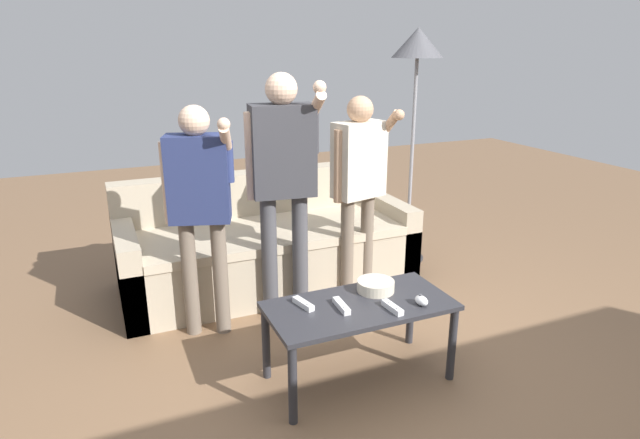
{
  "coord_description": "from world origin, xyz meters",
  "views": [
    {
      "loc": [
        -1.2,
        -2.22,
        1.72
      ],
      "look_at": [
        -0.05,
        0.44,
        0.78
      ],
      "focal_mm": 29.98,
      "sensor_mm": 36.0,
      "label": 1
    }
  ],
  "objects_px": {
    "game_remote_nunchuk": "(421,300)",
    "player_center": "(283,169)",
    "coffee_table": "(360,314)",
    "snack_bowl": "(376,286)",
    "floor_lamp": "(417,57)",
    "game_remote_wand_far": "(341,306)",
    "player_right": "(359,175)",
    "game_remote_wand_near": "(392,308)",
    "game_remote_wand_spare": "(303,304)",
    "couch": "(266,246)",
    "player_left": "(199,196)"
  },
  "relations": [
    {
      "from": "player_left",
      "to": "game_remote_wand_near",
      "type": "distance_m",
      "value": 1.28
    },
    {
      "from": "coffee_table",
      "to": "snack_bowl",
      "type": "distance_m",
      "value": 0.2
    },
    {
      "from": "couch",
      "to": "coffee_table",
      "type": "height_order",
      "value": "couch"
    },
    {
      "from": "couch",
      "to": "game_remote_nunchuk",
      "type": "xyz_separation_m",
      "value": [
        0.35,
        -1.53,
        0.19
      ]
    },
    {
      "from": "snack_bowl",
      "to": "player_center",
      "type": "xyz_separation_m",
      "value": [
        -0.25,
        0.76,
        0.52
      ]
    },
    {
      "from": "couch",
      "to": "game_remote_wand_near",
      "type": "xyz_separation_m",
      "value": [
        0.18,
        -1.52,
        0.18
      ]
    },
    {
      "from": "player_left",
      "to": "couch",
      "type": "bearing_deg",
      "value": 45.39
    },
    {
      "from": "game_remote_nunchuk",
      "to": "player_center",
      "type": "xyz_separation_m",
      "value": [
        -0.39,
        0.99,
        0.52
      ]
    },
    {
      "from": "coffee_table",
      "to": "player_right",
      "type": "distance_m",
      "value": 1.14
    },
    {
      "from": "coffee_table",
      "to": "game_remote_wand_far",
      "type": "bearing_deg",
      "value": -175.06
    },
    {
      "from": "game_remote_nunchuk",
      "to": "game_remote_wand_near",
      "type": "bearing_deg",
      "value": 177.62
    },
    {
      "from": "game_remote_wand_spare",
      "to": "player_left",
      "type": "bearing_deg",
      "value": 116.33
    },
    {
      "from": "player_center",
      "to": "coffee_table",
      "type": "bearing_deg",
      "value": -83.06
    },
    {
      "from": "coffee_table",
      "to": "game_remote_wand_far",
      "type": "relative_size",
      "value": 5.85
    },
    {
      "from": "game_remote_wand_near",
      "to": "game_remote_wand_far",
      "type": "xyz_separation_m",
      "value": [
        -0.23,
        0.12,
        -0.0
      ]
    },
    {
      "from": "game_remote_nunchuk",
      "to": "game_remote_wand_far",
      "type": "height_order",
      "value": "game_remote_nunchuk"
    },
    {
      "from": "player_center",
      "to": "game_remote_wand_far",
      "type": "distance_m",
      "value": 1.02
    },
    {
      "from": "player_center",
      "to": "game_remote_wand_near",
      "type": "height_order",
      "value": "player_center"
    },
    {
      "from": "player_right",
      "to": "game_remote_wand_spare",
      "type": "bearing_deg",
      "value": -131.69
    },
    {
      "from": "player_left",
      "to": "game_remote_wand_far",
      "type": "height_order",
      "value": "player_left"
    },
    {
      "from": "player_left",
      "to": "player_center",
      "type": "xyz_separation_m",
      "value": [
        0.53,
        0.05,
        0.1
      ]
    },
    {
      "from": "coffee_table",
      "to": "game_remote_wand_far",
      "type": "distance_m",
      "value": 0.13
    },
    {
      "from": "floor_lamp",
      "to": "game_remote_wand_far",
      "type": "relative_size",
      "value": 11.17
    },
    {
      "from": "game_remote_wand_far",
      "to": "game_remote_nunchuk",
      "type": "bearing_deg",
      "value": -17.61
    },
    {
      "from": "couch",
      "to": "player_right",
      "type": "distance_m",
      "value": 0.93
    },
    {
      "from": "game_remote_wand_far",
      "to": "game_remote_wand_spare",
      "type": "relative_size",
      "value": 1.07
    },
    {
      "from": "coffee_table",
      "to": "game_remote_nunchuk",
      "type": "distance_m",
      "value": 0.33
    },
    {
      "from": "couch",
      "to": "floor_lamp",
      "type": "height_order",
      "value": "floor_lamp"
    },
    {
      "from": "snack_bowl",
      "to": "game_remote_wand_near",
      "type": "distance_m",
      "value": 0.23
    },
    {
      "from": "game_remote_nunchuk",
      "to": "game_remote_wand_spare",
      "type": "height_order",
      "value": "game_remote_nunchuk"
    },
    {
      "from": "snack_bowl",
      "to": "game_remote_nunchuk",
      "type": "relative_size",
      "value": 2.32
    },
    {
      "from": "floor_lamp",
      "to": "player_center",
      "type": "xyz_separation_m",
      "value": [
        -1.27,
        -0.5,
        -0.65
      ]
    },
    {
      "from": "game_remote_wand_far",
      "to": "coffee_table",
      "type": "bearing_deg",
      "value": 4.94
    },
    {
      "from": "couch",
      "to": "game_remote_wand_far",
      "type": "bearing_deg",
      "value": -91.88
    },
    {
      "from": "snack_bowl",
      "to": "player_right",
      "type": "relative_size",
      "value": 0.14
    },
    {
      "from": "game_remote_nunchuk",
      "to": "player_left",
      "type": "distance_m",
      "value": 1.39
    },
    {
      "from": "game_remote_wand_near",
      "to": "player_left",
      "type": "bearing_deg",
      "value": 128.82
    },
    {
      "from": "game_remote_wand_near",
      "to": "game_remote_nunchuk",
      "type": "bearing_deg",
      "value": -2.38
    },
    {
      "from": "floor_lamp",
      "to": "game_remote_wand_spare",
      "type": "relative_size",
      "value": 11.95
    },
    {
      "from": "game_remote_nunchuk",
      "to": "couch",
      "type": "bearing_deg",
      "value": 102.91
    },
    {
      "from": "game_remote_wand_near",
      "to": "game_remote_wand_spare",
      "type": "relative_size",
      "value": 0.98
    },
    {
      "from": "couch",
      "to": "player_right",
      "type": "bearing_deg",
      "value": -42.67
    },
    {
      "from": "coffee_table",
      "to": "game_remote_wand_near",
      "type": "xyz_separation_m",
      "value": [
        0.12,
        -0.13,
        0.08
      ]
    },
    {
      "from": "game_remote_wand_near",
      "to": "game_remote_wand_spare",
      "type": "bearing_deg",
      "value": 151.43
    },
    {
      "from": "coffee_table",
      "to": "snack_bowl",
      "type": "relative_size",
      "value": 4.76
    },
    {
      "from": "game_remote_wand_far",
      "to": "game_remote_wand_spare",
      "type": "distance_m",
      "value": 0.2
    },
    {
      "from": "floor_lamp",
      "to": "game_remote_wand_far",
      "type": "distance_m",
      "value": 2.21
    },
    {
      "from": "player_right",
      "to": "game_remote_wand_near",
      "type": "distance_m",
      "value": 1.18
    },
    {
      "from": "snack_bowl",
      "to": "player_right",
      "type": "xyz_separation_m",
      "value": [
        0.31,
        0.81,
        0.41
      ]
    },
    {
      "from": "snack_bowl",
      "to": "game_remote_wand_spare",
      "type": "bearing_deg",
      "value": -178.1
    }
  ]
}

